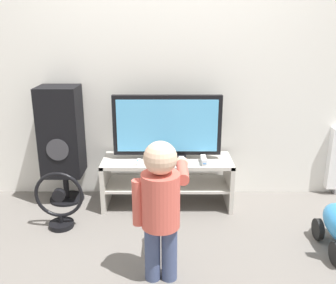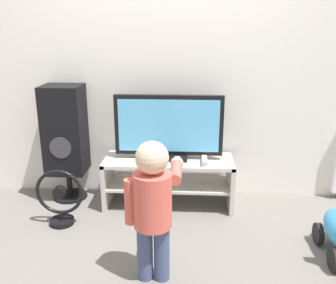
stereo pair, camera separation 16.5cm
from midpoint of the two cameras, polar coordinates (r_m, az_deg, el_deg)
ground_plane at (r=3.25m, az=1.35°, el=-11.04°), size 16.00×16.00×0.00m
wall_back at (r=3.36m, az=1.82°, el=13.16°), size 10.00×0.06×2.60m
tv_stand at (r=3.32m, az=1.51°, el=-4.94°), size 1.13×0.41×0.43m
television at (r=3.20m, az=1.58°, el=2.13°), size 0.93×0.20×0.56m
game_console at (r=3.17m, az=7.08°, el=-2.91°), size 0.04×0.17×0.05m
remote_primary at (r=3.18m, az=-3.04°, el=-3.02°), size 0.06×0.13×0.03m
child at (r=2.28m, az=-0.17°, el=-8.93°), size 0.35×0.51×0.92m
speaker_tower at (r=3.43m, az=-14.09°, el=1.51°), size 0.35×0.31×1.05m
floor_fan at (r=3.12m, az=-14.67°, el=-8.54°), size 0.38×0.20×0.47m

